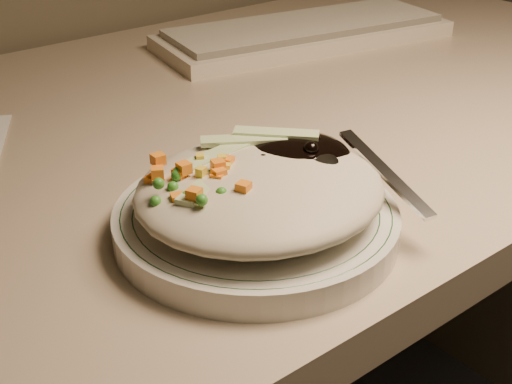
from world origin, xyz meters
TOP-DOWN VIEW (x-y plane):
  - desk at (0.00, 1.38)m, footprint 1.40×0.70m
  - plate at (-0.11, 1.16)m, footprint 0.22×0.22m
  - plate_rim at (-0.11, 1.16)m, footprint 0.21×0.21m
  - meal at (-0.10, 1.16)m, footprint 0.20×0.19m
  - keyboard at (0.27, 1.52)m, footprint 0.43×0.22m

SIDE VIEW (x-z plane):
  - desk at x=0.00m, z-range 0.17..0.91m
  - plate at x=-0.11m, z-range 0.74..0.76m
  - keyboard at x=0.27m, z-range 0.74..0.77m
  - plate_rim at x=-0.11m, z-range 0.76..0.76m
  - meal at x=-0.10m, z-range 0.76..0.81m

